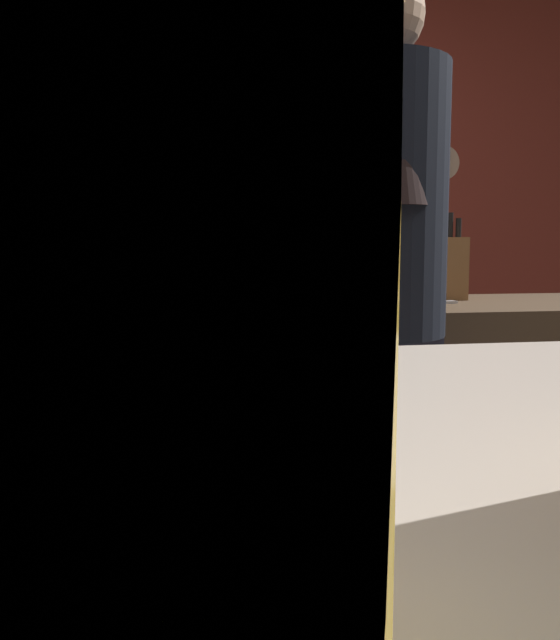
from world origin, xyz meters
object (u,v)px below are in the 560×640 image
chefs_knife (420,303)px  pint_glass_near (164,344)px  bartender (372,290)px  bottle_olive_oil (252,211)px  mixing_bowl (152,299)px  bottle_hot_sauce (119,205)px  bottle_vinegar (198,207)px  knife_block (449,267)px

chefs_knife → pint_glass_near: pint_glass_near is taller
bartender → bottle_olive_oil: (-0.05, 1.71, 0.26)m
mixing_bowl → bottle_olive_oil: 1.38m
pint_glass_near → bottle_hot_sauce: (-0.17, 3.08, 0.18)m
bottle_olive_oil → bottle_vinegar: (-0.25, 0.05, 0.02)m
mixing_bowl → bottle_hot_sauce: size_ratio=0.79×
chefs_knife → pint_glass_near: 1.97m
knife_block → chefs_knife: (-0.15, -0.14, -0.10)m
bartender → knife_block: 0.70m
bartender → bottle_hot_sauce: (-0.66, 1.68, 0.28)m
bottle_hot_sauce → pint_glass_near: bearing=-86.8°
knife_block → pint_glass_near: size_ratio=2.02×
bartender → knife_block: bartender is taller
bottle_olive_oil → bottle_vinegar: bearing=169.3°
mixing_bowl → pint_glass_near: 1.85m
mixing_bowl → bottle_vinegar: bearing=81.1°
bartender → mixing_bowl: (-0.51, 0.44, -0.05)m
knife_block → bottle_vinegar: 1.44m
knife_block → bottle_hot_sauce: size_ratio=1.22×
bottle_hot_sauce → bottle_vinegar: (0.36, 0.08, -0.00)m
knife_block → bottle_hot_sauce: bottle_hot_sauce is taller
pint_glass_near → bottle_vinegar: 3.18m
mixing_bowl → bottle_vinegar: (0.21, 1.32, 0.33)m
pint_glass_near → bottle_vinegar: size_ratio=0.61×
knife_block → chefs_knife: size_ratio=1.16×
chefs_knife → bottle_olive_oil: bottle_olive_oil is taller
bartender → knife_block: (0.43, 0.55, 0.03)m
chefs_knife → pint_glass_near: (-0.76, -1.81, 0.16)m
bottle_vinegar → knife_block: bearing=-58.8°
bottle_hot_sauce → bartender: bearing=-68.6°
mixing_bowl → chefs_knife: size_ratio=0.75×
chefs_knife → bottle_olive_oil: size_ratio=1.33×
bartender → bottle_vinegar: 1.80m
knife_block → bottle_vinegar: bearing=121.2°
mixing_bowl → chefs_knife: 0.79m
knife_block → pint_glass_near: knife_block is taller
pint_glass_near → mixing_bowl: bearing=90.7°
bottle_olive_oil → bottle_hot_sauce: size_ratio=0.79×
pint_glass_near → bottle_olive_oil: size_ratio=0.76×
bottle_olive_oil → bottle_vinegar: size_ratio=0.80×
mixing_bowl → bottle_olive_oil: size_ratio=0.99×
chefs_knife → bottle_vinegar: (-0.58, 1.35, 0.35)m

